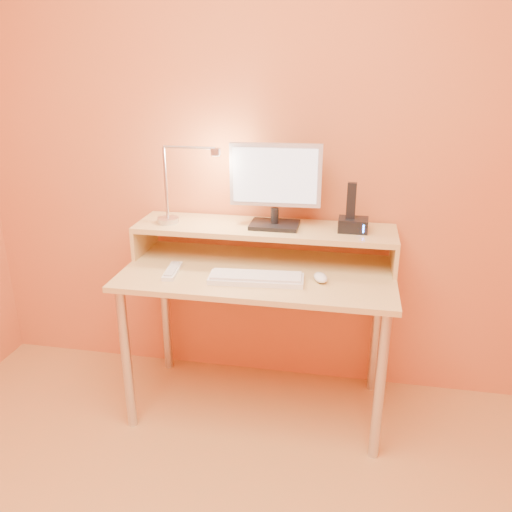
% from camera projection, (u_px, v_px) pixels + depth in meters
% --- Properties ---
extents(wall_back, '(3.00, 0.04, 2.50)m').
position_uv_depth(wall_back, '(271.00, 140.00, 2.41)').
color(wall_back, '#CC7443').
rests_on(wall_back, floor).
extents(desk_leg_fl, '(0.04, 0.04, 0.69)m').
position_uv_depth(desk_leg_fl, '(127.00, 360.00, 2.30)').
color(desk_leg_fl, silver).
rests_on(desk_leg_fl, floor).
extents(desk_leg_fr, '(0.04, 0.04, 0.69)m').
position_uv_depth(desk_leg_fr, '(380.00, 387.00, 2.11)').
color(desk_leg_fr, silver).
rests_on(desk_leg_fr, floor).
extents(desk_leg_bl, '(0.04, 0.04, 0.69)m').
position_uv_depth(desk_leg_bl, '(165.00, 310.00, 2.76)').
color(desk_leg_bl, silver).
rests_on(desk_leg_bl, floor).
extents(desk_leg_br, '(0.04, 0.04, 0.69)m').
position_uv_depth(desk_leg_br, '(376.00, 329.00, 2.57)').
color(desk_leg_br, silver).
rests_on(desk_leg_br, floor).
extents(desk_lower, '(1.20, 0.60, 0.02)m').
position_uv_depth(desk_lower, '(258.00, 273.00, 2.31)').
color(desk_lower, tan).
rests_on(desk_lower, floor).
extents(shelf_riser_left, '(0.02, 0.30, 0.14)m').
position_uv_depth(shelf_riser_left, '(145.00, 238.00, 2.52)').
color(shelf_riser_left, tan).
rests_on(shelf_riser_left, desk_lower).
extents(shelf_riser_right, '(0.02, 0.30, 0.14)m').
position_uv_depth(shelf_riser_right, '(394.00, 253.00, 2.32)').
color(shelf_riser_right, tan).
rests_on(shelf_riser_right, desk_lower).
extents(desk_shelf, '(1.20, 0.30, 0.02)m').
position_uv_depth(desk_shelf, '(264.00, 229.00, 2.39)').
color(desk_shelf, tan).
rests_on(desk_shelf, desk_lower).
extents(monitor_foot, '(0.22, 0.16, 0.02)m').
position_uv_depth(monitor_foot, '(275.00, 225.00, 2.38)').
color(monitor_foot, black).
rests_on(monitor_foot, desk_shelf).
extents(monitor_neck, '(0.04, 0.04, 0.07)m').
position_uv_depth(monitor_neck, '(275.00, 216.00, 2.36)').
color(monitor_neck, black).
rests_on(monitor_neck, monitor_foot).
extents(monitor_panel, '(0.41, 0.05, 0.28)m').
position_uv_depth(monitor_panel, '(276.00, 175.00, 2.30)').
color(monitor_panel, silver).
rests_on(monitor_panel, monitor_neck).
extents(monitor_back, '(0.37, 0.03, 0.24)m').
position_uv_depth(monitor_back, '(276.00, 174.00, 2.33)').
color(monitor_back, black).
rests_on(monitor_back, monitor_panel).
extents(monitor_screen, '(0.37, 0.02, 0.24)m').
position_uv_depth(monitor_screen, '(275.00, 176.00, 2.29)').
color(monitor_screen, silver).
rests_on(monitor_screen, monitor_panel).
extents(lamp_base, '(0.10, 0.10, 0.02)m').
position_uv_depth(lamp_base, '(168.00, 220.00, 2.43)').
color(lamp_base, silver).
rests_on(lamp_base, desk_shelf).
extents(lamp_post, '(0.01, 0.01, 0.33)m').
position_uv_depth(lamp_post, '(166.00, 183.00, 2.37)').
color(lamp_post, silver).
rests_on(lamp_post, lamp_base).
extents(lamp_arm, '(0.24, 0.01, 0.01)m').
position_uv_depth(lamp_arm, '(189.00, 147.00, 2.29)').
color(lamp_arm, silver).
rests_on(lamp_arm, lamp_post).
extents(lamp_head, '(0.04, 0.04, 0.03)m').
position_uv_depth(lamp_head, '(216.00, 152.00, 2.28)').
color(lamp_head, silver).
rests_on(lamp_head, lamp_arm).
extents(lamp_bulb, '(0.03, 0.03, 0.00)m').
position_uv_depth(lamp_bulb, '(216.00, 155.00, 2.28)').
color(lamp_bulb, '#FFEAC6').
rests_on(lamp_bulb, lamp_head).
extents(phone_dock, '(0.13, 0.10, 0.06)m').
position_uv_depth(phone_dock, '(353.00, 225.00, 2.31)').
color(phone_dock, black).
rests_on(phone_dock, desk_shelf).
extents(phone_handset, '(0.04, 0.03, 0.16)m').
position_uv_depth(phone_handset, '(351.00, 201.00, 2.27)').
color(phone_handset, black).
rests_on(phone_handset, phone_dock).
extents(phone_led, '(0.01, 0.00, 0.04)m').
position_uv_depth(phone_led, '(363.00, 229.00, 2.25)').
color(phone_led, '#307FFF').
rests_on(phone_led, phone_dock).
extents(keyboard, '(0.41, 0.16, 0.02)m').
position_uv_depth(keyboard, '(256.00, 279.00, 2.19)').
color(keyboard, white).
rests_on(keyboard, desk_lower).
extents(mouse, '(0.08, 0.11, 0.03)m').
position_uv_depth(mouse, '(320.00, 277.00, 2.19)').
color(mouse, white).
rests_on(mouse, desk_lower).
extents(remote_control, '(0.07, 0.19, 0.02)m').
position_uv_depth(remote_control, '(172.00, 271.00, 2.27)').
color(remote_control, white).
rests_on(remote_control, desk_lower).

